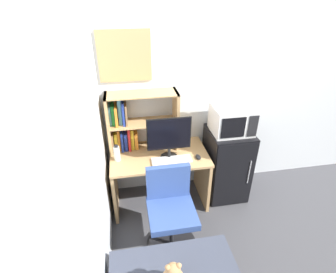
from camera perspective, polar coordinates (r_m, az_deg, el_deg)
The scene contains 13 objects.
wall_back at distance 3.56m, azimuth 19.92°, elevation 9.42°, with size 6.40×0.04×2.60m, color silver.
wall_left at distance 1.73m, azimuth -17.58°, elevation -12.84°, with size 0.04×4.40×2.60m, color silver.
desk at distance 3.22m, azimuth -1.87°, elevation -7.24°, with size 1.13×0.66×0.72m.
hutch_bookshelf at distance 3.08m, azimuth -7.77°, elevation 2.92°, with size 0.81×0.28×0.69m.
monitor at distance 2.88m, azimuth 0.23°, elevation -0.00°, with size 0.49×0.20×0.50m.
keyboard at distance 2.97m, azimuth 0.80°, elevation -5.12°, with size 0.45×0.14×0.02m, color silver.
computer_mouse at distance 3.03m, azimuth 6.54°, elevation -4.43°, with size 0.06×0.11×0.03m, color black.
water_bottle at distance 2.99m, azimuth -11.01°, elevation -3.61°, with size 0.07×0.07×0.20m.
mini_fridge at distance 3.46m, azimuth 12.50°, elevation -5.75°, with size 0.50×0.55×0.93m.
microwave at distance 3.15m, azimuth 13.70°, elevation 3.55°, with size 0.46×0.39×0.32m.
desk_fan at distance 3.01m, azimuth 14.34°, elevation 9.24°, with size 0.19×0.11×0.30m.
desk_chair at distance 2.80m, azimuth 0.60°, elevation -16.69°, with size 0.53×0.53×0.91m.
wall_corkboard at distance 2.94m, azimuth -9.38°, elevation 16.78°, with size 0.56×0.02×0.54m, color tan.
Camera 1 is at (-1.33, -2.88, 2.44)m, focal length 28.17 mm.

